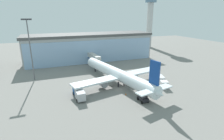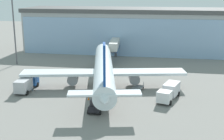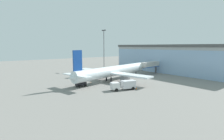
# 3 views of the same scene
# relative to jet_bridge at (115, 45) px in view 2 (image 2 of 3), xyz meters

# --- Properties ---
(ground) EXTENTS (240.00, 240.00, 0.00)m
(ground) POSITION_rel_jet_bridge_xyz_m (1.51, -27.53, -4.15)
(ground) COLOR gray
(terminal_building) EXTENTS (63.69, 17.14, 13.37)m
(terminal_building) POSITION_rel_jet_bridge_xyz_m (1.52, 13.37, 2.53)
(terminal_building) COLOR #A6A6A6
(terminal_building) RESTS_ON ground
(jet_bridge) EXTENTS (3.37, 11.51, 5.53)m
(jet_bridge) POSITION_rel_jet_bridge_xyz_m (0.00, 0.00, 0.00)
(jet_bridge) COLOR beige
(jet_bridge) RESTS_ON ground
(apron_light_mast) EXTENTS (3.20, 0.40, 21.05)m
(apron_light_mast) POSITION_rel_jet_bridge_xyz_m (-24.35, -9.23, 8.16)
(apron_light_mast) COLOR #59595E
(apron_light_mast) RESTS_ON ground
(airplane) EXTENTS (32.36, 39.71, 11.44)m
(airplane) POSITION_rel_jet_bridge_xyz_m (1.93, -23.33, -0.74)
(airplane) COLOR white
(airplane) RESTS_ON ground
(catering_truck) EXTENTS (2.77, 7.39, 2.65)m
(catering_truck) POSITION_rel_jet_bridge_xyz_m (-11.99, -29.38, -2.69)
(catering_truck) COLOR #2659A5
(catering_truck) RESTS_ON ground
(fuel_truck) EXTENTS (4.17, 7.62, 2.65)m
(fuel_truck) POSITION_rel_jet_bridge_xyz_m (15.08, -29.10, -2.69)
(fuel_truck) COLOR silver
(fuel_truck) RESTS_ON ground
(baggage_cart) EXTENTS (2.14, 3.07, 1.50)m
(baggage_cart) POSITION_rel_jet_bridge_xyz_m (9.11, -24.87, -3.65)
(baggage_cart) COLOR slate
(baggage_cart) RESTS_ON ground
(pushback_tug) EXTENTS (2.22, 3.24, 2.30)m
(pushback_tug) POSITION_rel_jet_bridge_xyz_m (3.65, -37.31, -3.18)
(pushback_tug) COLOR black
(pushback_tug) RESTS_ON ground
(safety_cone_nose) EXTENTS (0.36, 0.36, 0.55)m
(safety_cone_nose) POSITION_rel_jet_bridge_xyz_m (1.04, -32.03, -3.88)
(safety_cone_nose) COLOR orange
(safety_cone_nose) RESTS_ON ground
(safety_cone_wingtip) EXTENTS (0.36, 0.36, 0.55)m
(safety_cone_wingtip) POSITION_rel_jet_bridge_xyz_m (16.71, -25.71, -3.88)
(safety_cone_wingtip) COLOR orange
(safety_cone_wingtip) RESTS_ON ground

